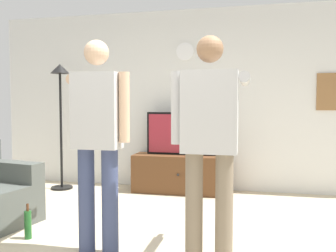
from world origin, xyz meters
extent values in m
cube|color=silver|center=(0.00, 2.95, 1.35)|extent=(6.40, 0.10, 2.70)
cube|color=brown|center=(-0.18, 2.60, 0.27)|extent=(1.39, 0.43, 0.55)
sphere|color=black|center=(-0.18, 2.37, 0.30)|extent=(0.04, 0.04, 0.04)
cube|color=black|center=(-0.18, 2.65, 0.86)|extent=(1.04, 0.06, 0.62)
cube|color=maroon|center=(-0.18, 2.62, 0.86)|extent=(0.98, 0.01, 0.56)
cylinder|color=white|center=(-0.18, 2.89, 2.07)|extent=(0.27, 0.03, 0.27)
cylinder|color=black|center=(-1.99, 2.42, 0.01)|extent=(0.32, 0.32, 0.03)
cylinder|color=black|center=(-1.99, 2.42, 0.89)|extent=(0.04, 0.04, 1.71)
cone|color=black|center=(-1.99, 2.42, 1.81)|extent=(0.28, 0.28, 0.14)
cylinder|color=#384266|center=(-0.57, 0.32, 0.45)|extent=(0.14, 0.14, 0.90)
cylinder|color=#384266|center=(-0.36, 0.32, 0.45)|extent=(0.14, 0.14, 0.90)
cube|color=#B7B7B7|center=(-0.47, 0.32, 1.22)|extent=(0.39, 0.22, 0.64)
sphere|color=tan|center=(-0.47, 0.32, 1.71)|extent=(0.21, 0.21, 0.21)
cylinder|color=tan|center=(-0.71, 0.61, 1.49)|extent=(0.09, 0.58, 0.09)
cube|color=white|center=(-0.71, 0.93, 1.49)|extent=(0.04, 0.12, 0.04)
cylinder|color=tan|center=(-0.22, 0.32, 1.25)|extent=(0.09, 0.09, 0.58)
cylinder|color=#7A6B56|center=(0.36, 0.32, 0.45)|extent=(0.14, 0.14, 0.90)
cylinder|color=#7A6B56|center=(0.60, 0.32, 0.45)|extent=(0.14, 0.14, 0.90)
cube|color=#B7B7B7|center=(0.48, 0.32, 1.22)|extent=(0.43, 0.22, 0.64)
sphere|color=#8C6647|center=(0.48, 0.32, 1.70)|extent=(0.21, 0.21, 0.21)
cylinder|color=#B7B7B7|center=(0.22, 0.32, 1.25)|extent=(0.09, 0.09, 0.58)
cylinder|color=#B7B7B7|center=(0.75, 0.61, 1.49)|extent=(0.09, 0.58, 0.09)
cube|color=white|center=(0.75, 0.93, 1.49)|extent=(0.04, 0.12, 0.04)
cube|color=#4C514C|center=(-1.84, 1.01, 0.53)|extent=(0.87, 0.35, 0.22)
cylinder|color=#1E5923|center=(-1.26, 0.48, 0.13)|extent=(0.07, 0.07, 0.27)
cylinder|color=#4C2814|center=(-1.26, 0.48, 0.30)|extent=(0.02, 0.02, 0.07)
camera|label=1|loc=(0.80, -2.51, 1.27)|focal=38.69mm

